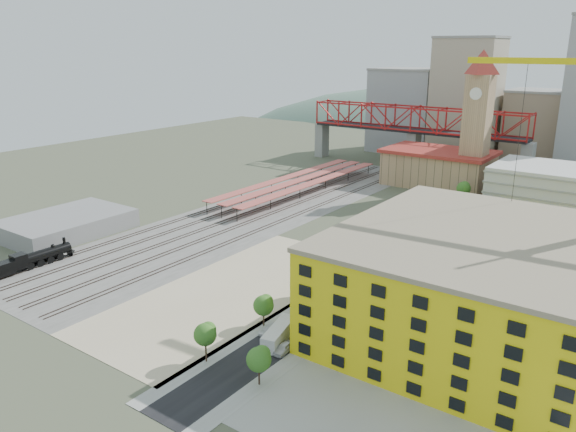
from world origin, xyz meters
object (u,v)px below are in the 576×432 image
Objects in this scene: locomotive at (33,259)px; site_trailer_b at (314,311)px; site_trailer_c at (363,278)px; car_0 at (268,330)px; clock_tower at (478,109)px; site_trailer_d at (386,263)px; construction_building at (476,284)px; site_trailer_a at (279,334)px.

site_trailer_b is (66.00, 17.36, -0.76)m from locomotive.
car_0 is (-3.00, -29.34, -0.63)m from site_trailer_c.
clock_tower is 11.79× the size of car_0.
site_trailer_d is at bearing 35.59° from locomotive.
site_trailer_d is at bearing 91.63° from site_trailer_c.
construction_building reaches higher than site_trailer_c.
site_trailer_c is 29.49m from car_0.
site_trailer_c is at bearing 29.06° from locomotive.
site_trailer_a is at bearing -71.18° from site_trailer_d.
site_trailer_c is (0.00, 30.23, -0.00)m from site_trailer_a.
clock_tower is 125.04m from car_0.
locomotive is 63.44m from car_0.
car_0 is (63.00, 7.34, -1.27)m from locomotive.
construction_building reaches higher than car_0.
site_trailer_c is at bearing 75.67° from site_trailer_a.
construction_building is at bearing 35.54° from car_0.
construction_building is 5.02× the size of site_trailer_c.
locomotive is at bearing -125.60° from site_trailer_d.
locomotive reaches higher than site_trailer_d.
construction_building is at bearing 26.77° from site_trailer_a.
clock_tower reaches higher than car_0.
construction_building is at bearing -71.22° from clock_tower.
site_trailer_a is at bearing -98.67° from site_trailer_b.
locomotive is 68.25m from site_trailer_b.
clock_tower is 96.73m from site_trailer_c.
car_0 is (-3.00, 0.89, -0.63)m from site_trailer_a.
site_trailer_b is 10.47m from car_0.
construction_building is 32.68m from site_trailer_d.
site_trailer_c is at bearing 163.80° from construction_building.
locomotive is 66.32m from site_trailer_a.
construction_building is at bearing -14.56° from site_trailer_c.
locomotive is 2.35× the size of site_trailer_b.
site_trailer_a is (8.00, -122.67, -27.31)m from clock_tower.
site_trailer_d reaches higher than site_trailer_a.
site_trailer_b is at bearing 75.67° from site_trailer_a.
site_trailer_d is (8.00, -81.89, -27.29)m from clock_tower.
clock_tower is at bearing 114.40° from site_trailer_d.
site_trailer_c reaches higher than site_trailer_b.
clock_tower reaches higher than site_trailer_a.
site_trailer_c is at bearing 82.79° from car_0.
site_trailer_d reaches higher than site_trailer_c.
construction_building is at bearing 15.67° from site_trailer_b.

